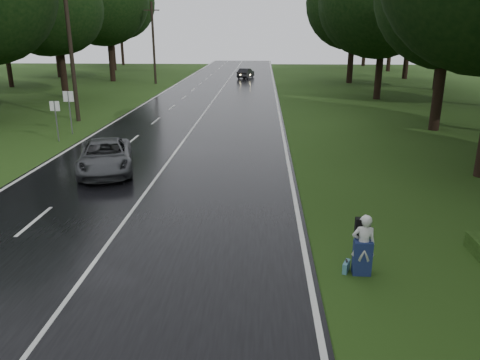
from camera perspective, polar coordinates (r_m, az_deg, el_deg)
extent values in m
plane|color=#244213|center=(14.00, -16.57, -8.48)|extent=(160.00, 160.00, 0.00)
cube|color=black|center=(32.66, -5.23, 7.23)|extent=(12.00, 140.00, 0.04)
cube|color=silver|center=(32.65, -5.23, 7.28)|extent=(0.12, 140.00, 0.01)
imported|color=#484A4D|center=(21.44, -16.36, 2.84)|extent=(3.61, 5.42, 1.38)
imported|color=black|center=(63.39, 0.72, 13.10)|extent=(2.28, 4.14, 1.29)
imported|color=silver|center=(12.33, 15.04, -7.76)|extent=(0.62, 0.41, 1.67)
cube|color=navy|center=(12.49, 14.91, -9.28)|extent=(0.47, 0.32, 0.93)
cube|color=black|center=(12.40, 14.93, -5.74)|extent=(0.38, 0.21, 0.53)
cube|color=teal|center=(12.65, 13.02, -10.41)|extent=(0.26, 0.42, 0.29)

